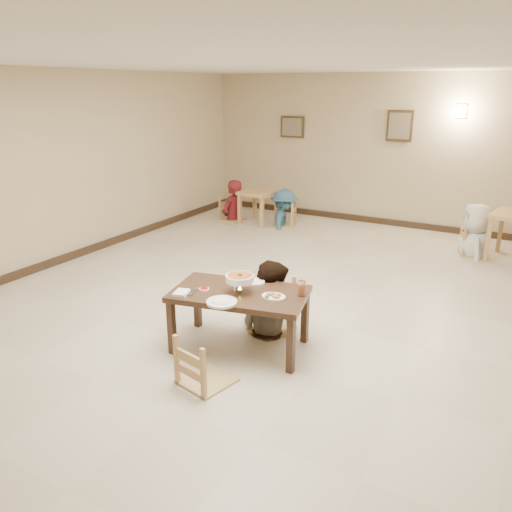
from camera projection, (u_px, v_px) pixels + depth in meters
The scene contains 27 objects.
floor at pixel (279, 314), 6.27m from camera, with size 10.00×10.00×0.00m, color beige.
ceiling at pixel (284, 58), 5.31m from camera, with size 10.00×10.00×0.00m, color silver.
wall_back at pixel (393, 151), 9.93m from camera, with size 10.00×10.00×0.00m, color #C7B391.
wall_left at pixel (47, 171), 7.64m from camera, with size 10.00×10.00×0.00m, color #C7B391.
baseboard_back at pixel (386, 222), 10.37m from camera, with size 8.00×0.06×0.12m, color #322317.
baseboard_left at pixel (61, 260), 8.08m from camera, with size 0.06×10.00×0.12m, color #322317.
picture_a at pixel (292, 127), 10.78m from camera, with size 0.55×0.04×0.45m.
picture_b at pixel (400, 126), 9.69m from camera, with size 0.50×0.04×0.60m.
wall_sconce at pixel (462, 111), 9.09m from camera, with size 0.16×0.05×0.22m, color #FFD88C.
main_table at pixel (240, 298), 5.30m from camera, with size 1.54×1.07×0.66m.
chair_far at pixel (274, 285), 5.78m from camera, with size 0.50×0.50×1.06m.
chair_near at pixel (205, 337), 4.68m from camera, with size 0.45×0.45×0.97m.
main_diner at pixel (271, 261), 5.62m from camera, with size 0.83×0.64×1.70m, color gray.
curry_warmer at pixel (240, 278), 5.20m from camera, with size 0.33×0.30×0.27m.
rice_plate_far at pixel (252, 281), 5.50m from camera, with size 0.30×0.30×0.07m.
rice_plate_near at pixel (222, 302), 4.98m from camera, with size 0.31×0.31×0.07m.
fried_plate at pixel (273, 296), 5.10m from camera, with size 0.26×0.26×0.06m.
chili_dish at pixel (204, 289), 5.30m from camera, with size 0.11×0.11×0.02m.
napkin_cutlery at pixel (182, 293), 5.19m from camera, with size 0.21×0.29×0.03m.
drink_glass at pixel (302, 289), 5.15m from camera, with size 0.08×0.08×0.16m.
bg_table_left at pixel (258, 197), 10.36m from camera, with size 0.73×0.73×0.67m.
bg_chair_ll at pixel (233, 198), 10.59m from camera, with size 0.45×0.45×0.96m.
bg_chair_lr at pixel (284, 204), 10.16m from camera, with size 0.44×0.44×0.93m.
bg_chair_rl at pixel (476, 230), 8.39m from camera, with size 0.41×0.41×0.88m.
bg_diner_a at pixel (233, 180), 10.47m from camera, with size 0.63×0.42×1.74m, color maroon.
bg_diner_b at pixel (285, 189), 10.07m from camera, with size 0.98×0.56×1.52m, color #366686.
bg_diner_c at pixel (480, 204), 8.25m from camera, with size 0.86×0.56×1.77m, color silver.
Camera 1 is at (2.52, -5.13, 2.70)m, focal length 35.00 mm.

